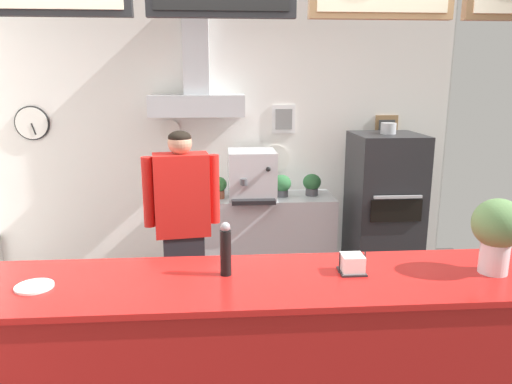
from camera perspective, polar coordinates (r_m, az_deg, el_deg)
name	(u,v)px	position (r m, az deg, el deg)	size (l,w,h in m)	color
back_wall_assembly	(221,129)	(4.78, -4.20, 7.39)	(4.66, 2.61, 2.87)	#9E9E99
service_counter	(228,379)	(2.62, -3.36, -21.20)	(3.41, 0.65, 1.08)	#B21916
back_prep_counter	(265,241)	(4.80, 1.10, -5.86)	(1.32, 0.52, 0.91)	silver
pizza_oven	(383,213)	(4.76, 14.78, -2.47)	(0.61, 0.69, 1.63)	#232326
shop_worker	(183,235)	(3.62, -8.60, -5.05)	(0.55, 0.27, 1.66)	#232328
espresso_machine	(252,175)	(4.59, -0.50, 2.07)	(0.44, 0.54, 0.45)	silver
potted_thyme	(282,185)	(4.65, 3.05, 0.85)	(0.18, 0.18, 0.21)	#4C4C51
potted_basil	(312,184)	(4.72, 6.62, 0.98)	(0.17, 0.17, 0.21)	#4C4C51
potted_rosemary	(218,187)	(4.59, -4.49, 0.65)	(0.16, 0.16, 0.21)	#9E563D
basil_vase	(497,231)	(2.63, 26.60, -4.18)	(0.24, 0.24, 0.38)	silver
napkin_holder	(352,264)	(2.46, 11.28, -8.39)	(0.13, 0.13, 0.11)	#262628
condiment_plate	(34,287)	(2.48, -24.72, -10.11)	(0.17, 0.17, 0.01)	white
pepper_grinder	(225,249)	(2.36, -3.68, -6.76)	(0.05, 0.05, 0.27)	black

